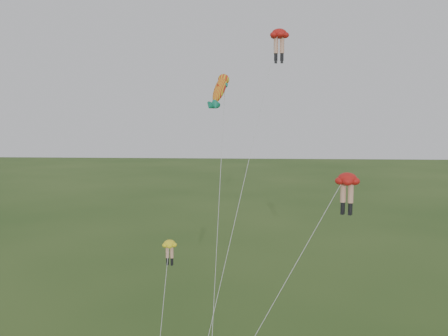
{
  "coord_description": "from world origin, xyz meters",
  "views": [
    {
      "loc": [
        3.14,
        -27.39,
        16.79
      ],
      "look_at": [
        1.14,
        6.0,
        12.98
      ],
      "focal_mm": 40.0,
      "sensor_mm": 36.0,
      "label": 1
    }
  ],
  "objects": [
    {
      "name": "fish_kite",
      "position": [
        0.63,
        9.8,
        18.37
      ],
      "size": [
        1.76,
        12.27,
        19.85
      ],
      "rotation": [
        0.81,
        0.0,
        -0.35
      ],
      "color": "yellow",
      "rests_on": "ground"
    },
    {
      "name": "legs_kite_red_mid",
      "position": [
        8.65,
        2.55,
        12.41
      ],
      "size": [
        8.93,
        5.27,
        13.15
      ],
      "rotation": [
        0.0,
        0.0,
        -0.44
      ],
      "color": "red",
      "rests_on": "ground"
    },
    {
      "name": "legs_kite_yellow",
      "position": [
        -2.41,
        4.44,
        7.61
      ],
      "size": [
        1.12,
        7.2,
        8.3
      ],
      "rotation": [
        0.0,
        0.0,
        -0.12
      ],
      "color": "yellow",
      "rests_on": "ground"
    },
    {
      "name": "legs_kite_red_high",
      "position": [
        5.0,
        12.57,
        22.32
      ],
      "size": [
        6.31,
        16.37,
        23.24
      ],
      "rotation": [
        0.0,
        0.0,
        -0.11
      ],
      "color": "red",
      "rests_on": "ground"
    }
  ]
}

